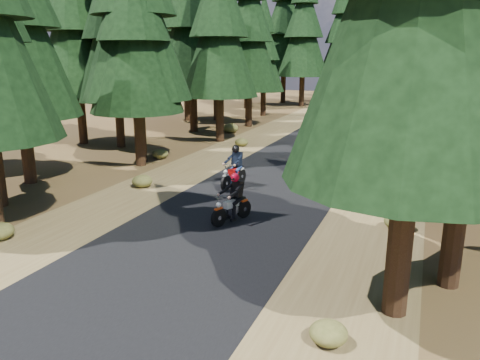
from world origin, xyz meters
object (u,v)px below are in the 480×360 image
log_far (459,206)px  rider_follow (234,174)px  rider_lead (232,206)px  log_near (436,173)px

log_far → rider_follow: rider_follow is taller
log_far → rider_lead: rider_lead is taller
rider_lead → log_far: bearing=-127.1°
log_near → log_far: size_ratio=1.41×
log_near → log_far: 4.74m
rider_follow → log_far: bearing=-169.6°
rider_lead → rider_follow: (-1.57, 3.96, 0.04)m
log_far → rider_follow: bearing=-175.2°
rider_follow → rider_lead: bearing=119.4°
log_far → rider_follow: (-8.62, -0.41, 0.47)m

